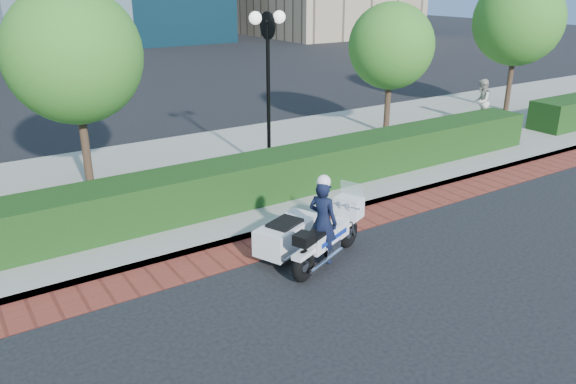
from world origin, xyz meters
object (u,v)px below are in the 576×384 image
tree_d (518,21)px  tree_c (391,46)px  police_motorcycle (310,231)px  pedestrian (481,102)px  tree_b (73,56)px  lamppost (268,68)px

tree_d → tree_c: bearing=-180.0°
police_motorcycle → pedestrian: size_ratio=1.44×
tree_b → tree_d: (16.50, 0.00, 0.18)m
tree_c → tree_d: 6.52m
pedestrian → police_motorcycle: bearing=-1.2°
lamppost → tree_c: 5.65m
tree_b → lamppost: bearing=-16.1°
tree_b → police_motorcycle: 7.09m
lamppost → tree_c: bearing=13.3°
pedestrian → tree_c: bearing=-39.6°
lamppost → tree_b: tree_b is taller
lamppost → police_motorcycle: size_ratio=1.80×
tree_b → tree_d: size_ratio=0.95×
lamppost → police_motorcycle: (-1.96, -4.70, -2.33)m
tree_c → police_motorcycle: bearing=-141.2°
police_motorcycle → pedestrian: (11.15, 5.08, 0.33)m
lamppost → tree_b: (-4.50, 1.30, 0.48)m
lamppost → tree_d: 12.09m
lamppost → tree_d: tree_d is taller
tree_b → tree_c: size_ratio=1.14×
tree_b → pedestrian: (13.69, -0.92, -2.47)m
tree_b → tree_c: bearing=-0.0°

